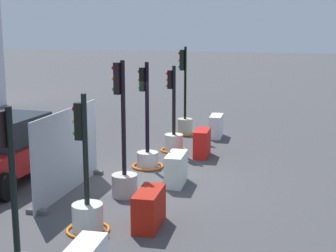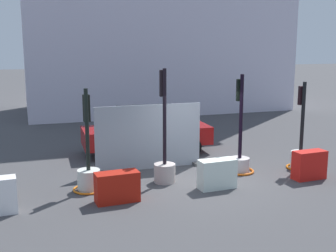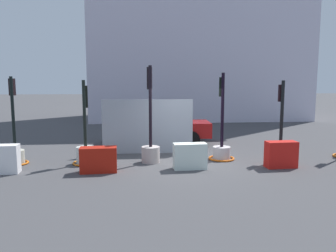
% 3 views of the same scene
% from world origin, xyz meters
% --- Properties ---
extents(ground_plane, '(120.00, 120.00, 0.00)m').
position_xyz_m(ground_plane, '(0.00, 0.00, 0.00)').
color(ground_plane, '#444446').
extents(traffic_light_0, '(0.82, 0.82, 2.90)m').
position_xyz_m(traffic_light_0, '(-5.72, 0.33, 0.52)').
color(traffic_light_0, '#B8B5A2').
rests_on(traffic_light_0, ground_plane).
extents(traffic_light_1, '(0.88, 0.88, 2.79)m').
position_xyz_m(traffic_light_1, '(-3.39, 0.19, 0.50)').
color(traffic_light_1, silver).
rests_on(traffic_light_1, ground_plane).
extents(traffic_light_2, '(0.62, 0.62, 3.27)m').
position_xyz_m(traffic_light_2, '(-1.22, 0.19, 0.67)').
color(traffic_light_2, '#B5A9A4').
rests_on(traffic_light_2, ground_plane).
extents(traffic_light_3, '(0.91, 0.91, 3.04)m').
position_xyz_m(traffic_light_3, '(1.30, 0.40, 0.52)').
color(traffic_light_3, beige).
rests_on(traffic_light_3, ground_plane).
extents(traffic_light_4, '(0.87, 0.87, 2.78)m').
position_xyz_m(traffic_light_4, '(3.33, 0.13, 0.50)').
color(traffic_light_4, silver).
rests_on(traffic_light_4, ground_plane).
extents(construction_barrier_1, '(1.12, 0.53, 0.77)m').
position_xyz_m(construction_barrier_1, '(-2.84, -0.94, 0.39)').
color(construction_barrier_1, '#AE1B0E').
rests_on(construction_barrier_1, ground_plane).
extents(construction_barrier_2, '(1.06, 0.48, 0.82)m').
position_xyz_m(construction_barrier_2, '(-0.02, -0.80, 0.41)').
color(construction_barrier_2, silver).
rests_on(construction_barrier_2, ground_plane).
extents(construction_barrier_3, '(1.00, 0.48, 0.85)m').
position_xyz_m(construction_barrier_3, '(2.92, -0.89, 0.42)').
color(construction_barrier_3, red).
rests_on(construction_barrier_3, ground_plane).
extents(car_red_compact, '(4.64, 2.22, 1.69)m').
position_xyz_m(car_red_compact, '(-0.76, 3.64, 0.83)').
color(car_red_compact, '#9D1212').
rests_on(car_red_compact, ground_plane).
extents(building_main_facade, '(15.76, 6.69, 15.27)m').
position_xyz_m(building_main_facade, '(2.76, 13.94, 7.66)').
color(building_main_facade, silver).
rests_on(building_main_facade, ground_plane).
extents(site_fence_panel, '(3.44, 0.50, 2.06)m').
position_xyz_m(site_fence_panel, '(-1.26, 1.63, 0.98)').
color(site_fence_panel, '#949DAA').
rests_on(site_fence_panel, ground_plane).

